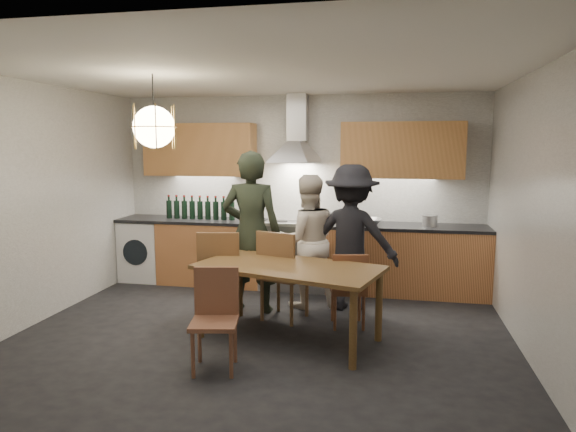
% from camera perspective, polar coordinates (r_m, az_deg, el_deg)
% --- Properties ---
extents(ground, '(5.00, 5.00, 0.00)m').
position_cam_1_polar(ground, '(5.28, -3.23, -13.55)').
color(ground, black).
rests_on(ground, ground).
extents(room_shell, '(5.02, 4.52, 2.61)m').
position_cam_1_polar(room_shell, '(4.92, -3.39, 5.29)').
color(room_shell, silver).
rests_on(room_shell, ground).
extents(counter_run, '(5.00, 0.62, 0.90)m').
position_cam_1_polar(counter_run, '(6.97, 0.98, -4.33)').
color(counter_run, '#D68B52').
rests_on(counter_run, ground).
extents(range_stove, '(0.90, 0.60, 0.92)m').
position_cam_1_polar(range_stove, '(6.97, 0.78, -4.40)').
color(range_stove, silver).
rests_on(range_stove, ground).
extents(wall_fixtures, '(4.30, 0.54, 1.10)m').
position_cam_1_polar(wall_fixtures, '(6.93, 0.99, 7.46)').
color(wall_fixtures, tan).
rests_on(wall_fixtures, ground).
extents(pendant_lamp, '(0.43, 0.43, 0.70)m').
position_cam_1_polar(pendant_lamp, '(5.17, -14.65, 9.54)').
color(pendant_lamp, black).
rests_on(pendant_lamp, ground).
extents(dining_table, '(1.96, 1.35, 0.75)m').
position_cam_1_polar(dining_table, '(5.09, 0.07, -6.47)').
color(dining_table, brown).
rests_on(dining_table, ground).
extents(chair_back_left, '(0.53, 0.53, 1.00)m').
position_cam_1_polar(chair_back_left, '(5.72, -7.57, -5.88)').
color(chair_back_left, brown).
rests_on(chair_back_left, ground).
extents(chair_back_mid, '(0.57, 0.57, 1.01)m').
position_cam_1_polar(chair_back_mid, '(5.62, -0.83, -6.01)').
color(chair_back_mid, brown).
rests_on(chair_back_mid, ground).
extents(chair_back_right, '(0.43, 0.43, 0.82)m').
position_cam_1_polar(chair_back_right, '(5.47, 6.77, -7.66)').
color(chair_back_right, brown).
rests_on(chair_back_right, ground).
extents(chair_front, '(0.46, 0.46, 0.87)m').
position_cam_1_polar(chair_front, '(4.57, -8.07, -10.44)').
color(chair_front, brown).
rests_on(chair_front, ground).
extents(person_left, '(0.70, 0.48, 1.87)m').
position_cam_1_polar(person_left, '(5.92, -4.09, -1.80)').
color(person_left, black).
rests_on(person_left, ground).
extents(person_mid, '(0.94, 0.85, 1.59)m').
position_cam_1_polar(person_mid, '(6.11, 2.12, -2.81)').
color(person_mid, beige).
rests_on(person_mid, ground).
extents(person_right, '(1.17, 0.77, 1.71)m').
position_cam_1_polar(person_right, '(6.04, 7.04, -2.41)').
color(person_right, black).
rests_on(person_right, ground).
extents(mixing_bowl, '(0.38, 0.38, 0.08)m').
position_cam_1_polar(mixing_bowl, '(6.75, 8.99, -0.59)').
color(mixing_bowl, silver).
rests_on(mixing_bowl, counter_run).
extents(stock_pot, '(0.25, 0.25, 0.13)m').
position_cam_1_polar(stock_pot, '(6.77, 15.48, -0.55)').
color(stock_pot, '#BDBCC0').
rests_on(stock_pot, counter_run).
extents(wine_bottles, '(1.00, 0.08, 0.33)m').
position_cam_1_polar(wine_bottles, '(7.24, -9.75, 0.94)').
color(wine_bottles, black).
rests_on(wine_bottles, counter_run).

